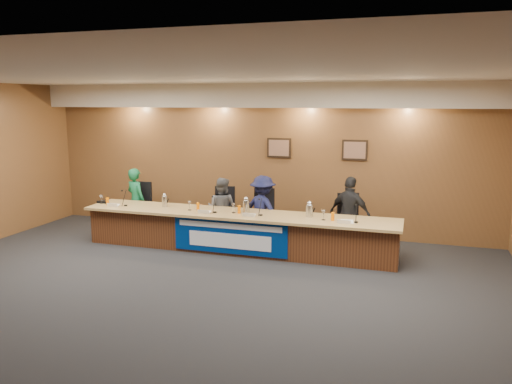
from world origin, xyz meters
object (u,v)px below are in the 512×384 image
banner (230,237)px  office_chair_b (224,216)px  dais_body (237,233)px  office_chair_d (350,225)px  carafe_mid (246,206)px  carafe_right (309,211)px  speakerphone (105,202)px  panelist_d (350,214)px  panelist_c (263,210)px  office_chair_c (264,219)px  panelist_a (136,201)px  carafe_left (165,201)px  office_chair_a (139,210)px  panelist_b (222,209)px

banner → office_chair_b: 1.25m
dais_body → office_chair_d: 2.18m
dais_body → office_chair_b: (-0.55, 0.70, 0.13)m
carafe_mid → carafe_right: bearing=-0.2°
office_chair_d → carafe_right: bearing=-157.3°
carafe_right → speakerphone: bearing=-179.5°
panelist_d → carafe_right: size_ratio=6.43×
panelist_c → office_chair_c: size_ratio=2.88×
panelist_a → carafe_left: (1.00, -0.57, 0.15)m
office_chair_c → carafe_left: bearing=-176.7°
panelist_d → office_chair_a: size_ratio=3.01×
carafe_right → dais_body: bearing=-178.3°
office_chair_d → dais_body: bearing=176.9°
office_chair_c → office_chair_b: bearing=163.8°
office_chair_b → speakerphone: (-2.38, -0.70, 0.30)m
dais_body → carafe_left: (-1.55, 0.04, 0.51)m
banner → office_chair_d: 2.35m
carafe_right → speakerphone: size_ratio=0.70×
office_chair_a → office_chair_d: 4.61m
banner → office_chair_a: banner is taller
panelist_d → office_chair_c: size_ratio=3.01×
panelist_a → carafe_mid: bearing=-167.9°
dais_body → office_chair_a: bearing=164.6°
office_chair_a → carafe_mid: carafe_mid is taller
dais_body → office_chair_d: dais_body is taller
carafe_mid → office_chair_d: bearing=19.1°
carafe_mid → banner: bearing=-110.1°
office_chair_d → carafe_right: 1.02m
speakerphone → carafe_left: bearing=1.3°
panelist_d → office_chair_d: (0.00, 0.10, -0.24)m
office_chair_a → carafe_left: (1.00, -0.67, 0.38)m
panelist_c → speakerphone: bearing=32.6°
panelist_c → office_chair_c: bearing=-67.7°
panelist_b → office_chair_b: 0.20m
dais_body → panelist_c: 0.77m
panelist_d → office_chair_c: panelist_d is taller
carafe_mid → speakerphone: carafe_mid is taller
dais_body → panelist_a: bearing=166.7°
panelist_a → office_chair_b: size_ratio=2.94×
office_chair_d → speakerphone: 5.05m
panelist_b → panelist_c: panelist_c is taller
panelist_c → office_chair_b: 0.91m
banner → panelist_b: (-0.55, 1.02, 0.27)m
carafe_right → speakerphone: (-4.32, -0.04, -0.09)m
dais_body → banner: size_ratio=2.73×
panelist_c → carafe_left: 1.97m
panelist_c → carafe_left: panelist_c is taller
office_chair_c → carafe_left: size_ratio=2.18×
office_chair_d → carafe_mid: size_ratio=2.04×
banner → carafe_mid: bearing=69.9°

